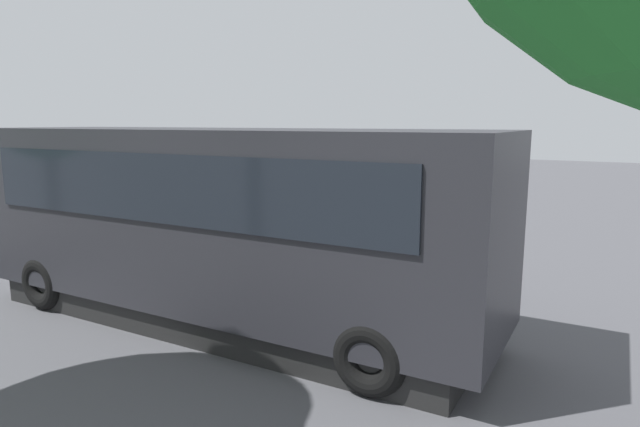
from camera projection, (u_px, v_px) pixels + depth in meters
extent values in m
plane|color=#4C4C51|center=(303.00, 254.00, 13.80)|extent=(80.00, 80.00, 0.00)
cube|color=#26262B|center=(221.00, 214.00, 8.89)|extent=(9.25, 2.77, 2.80)
cube|color=black|center=(46.00, 169.00, 10.98)|extent=(0.12, 2.10, 1.23)
cube|color=black|center=(264.00, 174.00, 9.89)|extent=(7.71, 0.27, 1.01)
cube|color=black|center=(162.00, 189.00, 7.70)|extent=(7.71, 0.27, 1.01)
cube|color=#198C3F|center=(265.00, 234.00, 10.07)|extent=(8.07, 0.27, 0.28)
cube|color=black|center=(224.00, 308.00, 9.16)|extent=(8.51, 2.55, 0.45)
torus|color=black|center=(140.00, 256.00, 11.63)|extent=(1.01, 0.35, 1.00)
torus|color=black|center=(43.00, 283.00, 9.69)|extent=(1.01, 0.35, 1.00)
torus|color=black|center=(427.00, 304.00, 8.54)|extent=(1.01, 0.35, 1.00)
torus|color=black|center=(369.00, 358.00, 6.60)|extent=(1.01, 0.35, 1.00)
cylinder|color=#473823|center=(326.00, 264.00, 11.14)|extent=(0.13, 0.13, 0.73)
cube|color=black|center=(327.00, 282.00, 11.24)|extent=(0.13, 0.27, 0.10)
cylinder|color=#473823|center=(332.00, 265.00, 11.04)|extent=(0.13, 0.13, 0.73)
cube|color=black|center=(333.00, 284.00, 11.14)|extent=(0.13, 0.27, 0.10)
cube|color=black|center=(329.00, 233.00, 10.98)|extent=(0.41, 0.33, 0.61)
cylinder|color=black|center=(320.00, 231.00, 11.12)|extent=(0.10, 0.10, 0.58)
sphere|color=tan|center=(320.00, 244.00, 11.17)|extent=(0.10, 0.10, 0.09)
cylinder|color=black|center=(339.00, 234.00, 10.83)|extent=(0.10, 0.10, 0.58)
sphere|color=tan|center=(339.00, 248.00, 10.88)|extent=(0.10, 0.10, 0.09)
sphere|color=tan|center=(329.00, 212.00, 10.90)|extent=(0.25, 0.25, 0.22)
cylinder|color=black|center=(274.00, 257.00, 11.57)|extent=(0.14, 0.14, 0.79)
cube|color=black|center=(275.00, 276.00, 11.68)|extent=(0.15, 0.28, 0.10)
cylinder|color=black|center=(281.00, 258.00, 11.52)|extent=(0.14, 0.14, 0.79)
cube|color=black|center=(282.00, 277.00, 11.63)|extent=(0.15, 0.28, 0.10)
cube|color=maroon|center=(277.00, 224.00, 11.42)|extent=(0.43, 0.36, 0.66)
cylinder|color=maroon|center=(266.00, 223.00, 11.49)|extent=(0.11, 0.11, 0.63)
sphere|color=tan|center=(267.00, 237.00, 11.54)|extent=(0.11, 0.11, 0.09)
cylinder|color=maroon|center=(287.00, 224.00, 11.34)|extent=(0.11, 0.11, 0.63)
sphere|color=tan|center=(287.00, 239.00, 11.39)|extent=(0.11, 0.11, 0.09)
sphere|color=tan|center=(276.00, 202.00, 11.34)|extent=(0.28, 0.28, 0.24)
cylinder|color=#473823|center=(237.00, 251.00, 12.27)|extent=(0.12, 0.12, 0.75)
cube|color=black|center=(238.00, 267.00, 12.37)|extent=(0.11, 0.26, 0.10)
cylinder|color=#473823|center=(242.00, 251.00, 12.19)|extent=(0.12, 0.12, 0.75)
cube|color=black|center=(244.00, 268.00, 12.29)|extent=(0.11, 0.26, 0.10)
cube|color=silver|center=(239.00, 221.00, 12.11)|extent=(0.39, 0.29, 0.62)
cylinder|color=silver|center=(231.00, 220.00, 12.24)|extent=(0.09, 0.09, 0.59)
sphere|color=tan|center=(231.00, 232.00, 12.29)|extent=(0.09, 0.09, 0.09)
cylinder|color=silver|center=(247.00, 222.00, 11.98)|extent=(0.09, 0.09, 0.59)
sphere|color=tan|center=(247.00, 235.00, 12.03)|extent=(0.09, 0.09, 0.09)
sphere|color=tan|center=(238.00, 202.00, 12.04)|extent=(0.23, 0.23, 0.23)
torus|color=black|center=(306.00, 280.00, 10.55)|extent=(0.61, 0.25, 0.60)
cylinder|color=silver|center=(306.00, 280.00, 10.55)|extent=(0.14, 0.12, 0.12)
torus|color=black|center=(378.00, 287.00, 10.08)|extent=(0.61, 0.25, 0.60)
cylinder|color=silver|center=(378.00, 287.00, 10.08)|extent=(0.14, 0.14, 0.12)
cylinder|color=silver|center=(308.00, 263.00, 10.47)|extent=(0.32, 0.12, 0.67)
cube|color=orange|center=(338.00, 266.00, 10.28)|extent=(0.88, 0.45, 0.36)
cube|color=black|center=(362.00, 266.00, 10.12)|extent=(0.55, 0.32, 0.20)
cylinder|color=silver|center=(354.00, 281.00, 10.07)|extent=(0.46, 0.17, 0.08)
cylinder|color=black|center=(311.00, 248.00, 10.41)|extent=(0.15, 0.58, 0.04)
torus|color=black|center=(331.00, 223.00, 16.43)|extent=(0.61, 0.16, 0.60)
cylinder|color=silver|center=(331.00, 223.00, 16.43)|extent=(0.12, 0.11, 0.12)
torus|color=black|center=(300.00, 190.00, 16.78)|extent=(0.85, 0.17, 0.85)
cylinder|color=silver|center=(300.00, 190.00, 16.78)|extent=(0.13, 0.13, 0.12)
cylinder|color=silver|center=(337.00, 214.00, 16.29)|extent=(0.65, 0.09, 0.37)
cube|color=orange|center=(323.00, 201.00, 16.45)|extent=(0.88, 0.32, 0.82)
cube|color=black|center=(314.00, 189.00, 16.54)|extent=(0.53, 0.25, 0.49)
cylinder|color=silver|center=(314.00, 197.00, 16.75)|extent=(0.40, 0.10, 0.35)
cylinder|color=black|center=(342.00, 206.00, 16.18)|extent=(0.07, 0.58, 0.04)
cube|color=black|center=(327.00, 192.00, 16.34)|extent=(0.53, 0.37, 0.55)
sphere|color=black|center=(340.00, 197.00, 16.17)|extent=(0.27, 0.27, 0.26)
cylinder|color=black|center=(331.00, 200.00, 16.11)|extent=(0.46, 0.11, 0.14)
cylinder|color=black|center=(315.00, 196.00, 16.36)|extent=(0.34, 0.12, 0.37)
cylinder|color=black|center=(336.00, 198.00, 16.43)|extent=(0.46, 0.11, 0.14)
cylinder|color=black|center=(320.00, 195.00, 16.68)|extent=(0.34, 0.12, 0.37)
cube|color=orange|center=(398.00, 233.00, 16.35)|extent=(0.34, 0.34, 0.03)
cone|color=orange|center=(399.00, 223.00, 16.30)|extent=(0.26, 0.26, 0.60)
cylinder|color=white|center=(399.00, 224.00, 16.30)|extent=(0.19, 0.19, 0.07)
cube|color=white|center=(440.00, 255.00, 13.71)|extent=(0.11, 3.51, 0.01)
cube|color=white|center=(339.00, 242.00, 15.21)|extent=(0.11, 3.75, 0.01)
cube|color=white|center=(256.00, 231.00, 16.70)|extent=(0.11, 3.84, 0.01)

